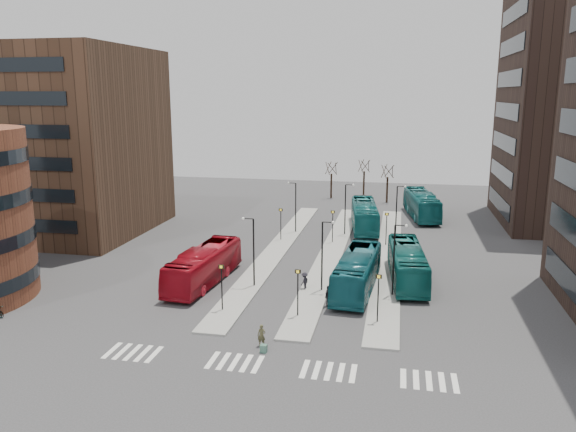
% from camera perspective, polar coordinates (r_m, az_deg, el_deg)
% --- Properties ---
extents(ground, '(160.00, 160.00, 0.00)m').
position_cam_1_polar(ground, '(33.35, -5.75, -17.77)').
color(ground, '#303033').
rests_on(ground, ground).
extents(island_left, '(2.50, 45.00, 0.15)m').
position_cam_1_polar(island_left, '(61.21, -1.15, -3.41)').
color(island_left, gray).
rests_on(island_left, ground).
extents(island_mid, '(2.50, 45.00, 0.15)m').
position_cam_1_polar(island_mid, '(60.24, 4.45, -3.70)').
color(island_mid, gray).
rests_on(island_mid, ground).
extents(island_right, '(2.50, 45.00, 0.15)m').
position_cam_1_polar(island_right, '(59.87, 10.17, -3.97)').
color(island_right, gray).
rests_on(island_right, ground).
extents(suitcase, '(0.46, 0.38, 0.53)m').
position_cam_1_polar(suitcase, '(37.98, -2.49, -13.30)').
color(suitcase, navy).
rests_on(suitcase, ground).
extents(red_bus, '(3.68, 11.97, 3.28)m').
position_cam_1_polar(red_bus, '(50.87, -8.54, -5.01)').
color(red_bus, '#9F0C19').
rests_on(red_bus, ground).
extents(teal_bus_a, '(3.63, 12.09, 3.32)m').
position_cam_1_polar(teal_bus_a, '(48.98, 7.05, -5.63)').
color(teal_bus_a, '#12505A').
rests_on(teal_bus_a, ground).
extents(teal_bus_b, '(4.31, 12.64, 3.45)m').
position_cam_1_polar(teal_bus_b, '(70.88, 7.78, 0.05)').
color(teal_bus_b, '#146365').
rests_on(teal_bus_b, ground).
extents(teal_bus_c, '(3.77, 12.00, 3.29)m').
position_cam_1_polar(teal_bus_c, '(51.99, 12.01, -4.76)').
color(teal_bus_c, '#125C58').
rests_on(teal_bus_c, ground).
extents(teal_bus_d, '(4.90, 13.09, 3.56)m').
position_cam_1_polar(teal_bus_d, '(79.05, 13.40, 1.14)').
color(teal_bus_d, '#135E61').
rests_on(teal_bus_d, ground).
extents(traveller, '(0.57, 0.38, 1.54)m').
position_cam_1_polar(traveller, '(38.61, -2.70, -12.04)').
color(traveller, '#47452B').
rests_on(traveller, ground).
extents(commuter_a, '(0.92, 0.73, 1.85)m').
position_cam_1_polar(commuter_a, '(49.74, -8.47, -6.28)').
color(commuter_a, black).
rests_on(commuter_a, ground).
extents(commuter_b, '(0.71, 1.10, 1.73)m').
position_cam_1_polar(commuter_b, '(45.38, 4.09, -8.10)').
color(commuter_b, black).
rests_on(commuter_b, ground).
extents(commuter_c, '(0.91, 1.16, 1.58)m').
position_cam_1_polar(commuter_c, '(48.91, 1.69, -6.64)').
color(commuter_c, black).
rests_on(commuter_c, ground).
extents(crosswalk_stripes, '(22.35, 2.40, 0.01)m').
position_cam_1_polar(crosswalk_stripes, '(36.34, -1.11, -15.00)').
color(crosswalk_stripes, silver).
rests_on(crosswalk_stripes, ground).
extents(office_block, '(25.00, 20.12, 22.00)m').
position_cam_1_polar(office_block, '(75.10, -23.61, 6.98)').
color(office_block, '#483021').
rests_on(office_block, ground).
extents(sign_poles, '(12.45, 22.12, 3.65)m').
position_cam_1_polar(sign_poles, '(52.98, 3.14, -3.32)').
color(sign_poles, black).
rests_on(sign_poles, ground).
extents(lamp_posts, '(14.04, 20.24, 6.12)m').
position_cam_1_polar(lamp_posts, '(57.37, 4.89, -0.91)').
color(lamp_posts, black).
rests_on(lamp_posts, ground).
extents(bare_trees, '(10.97, 8.14, 5.90)m').
position_cam_1_polar(bare_trees, '(91.46, 7.38, 3.47)').
color(bare_trees, black).
rests_on(bare_trees, ground).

